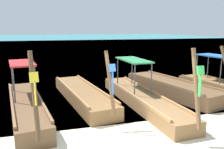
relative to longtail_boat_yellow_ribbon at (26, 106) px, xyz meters
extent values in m
plane|color=beige|center=(3.43, -2.95, -0.36)|extent=(120.00, 120.00, 0.00)
plane|color=teal|center=(3.43, 58.23, -0.36)|extent=(120.00, 120.00, 0.00)
cube|color=brown|center=(0.00, 0.01, -0.07)|extent=(1.98, 6.00, 0.59)
cube|color=brown|center=(-0.49, -0.07, 0.28)|extent=(0.94, 5.38, 0.10)
cube|color=brown|center=(0.49, 0.09, 0.28)|extent=(0.94, 5.38, 0.10)
cylinder|color=brown|center=(0.50, -3.15, 1.28)|extent=(0.26, 0.91, 2.14)
cube|color=yellow|center=(0.53, -3.33, 1.76)|extent=(0.22, 0.17, 0.25)
cube|color=yellow|center=(0.54, -3.35, 1.36)|extent=(0.04, 0.08, 0.56)
cylinder|color=#4C4C51|center=(-0.35, -0.20, 0.87)|extent=(0.06, 0.06, 1.29)
cylinder|color=#4C4C51|center=(0.39, -0.08, 0.87)|extent=(0.06, 0.06, 1.29)
cylinder|color=#4C4C51|center=(-0.63, 1.55, 0.87)|extent=(0.06, 0.06, 1.29)
cylinder|color=#4C4C51|center=(0.11, 1.67, 0.87)|extent=(0.06, 0.06, 1.29)
cube|color=#AD2323|center=(-0.12, 0.74, 1.55)|extent=(1.21, 2.09, 0.06)
cube|color=brown|center=(2.31, 1.24, -0.09)|extent=(2.11, 6.06, 0.53)
cube|color=#996C3F|center=(1.74, 1.15, 0.22)|extent=(0.89, 5.42, 0.10)
cube|color=#996C3F|center=(2.88, 1.32, 0.22)|extent=(0.89, 5.42, 0.10)
cylinder|color=brown|center=(2.78, -1.89, 1.17)|extent=(0.24, 0.80, 2.03)
cube|color=blue|center=(2.80, -2.05, 1.67)|extent=(0.22, 0.16, 0.25)
cube|color=blue|center=(2.81, -2.07, 1.19)|extent=(0.04, 0.08, 0.73)
cube|color=brown|center=(4.64, -0.05, -0.11)|extent=(1.46, 6.84, 0.50)
cube|color=#9F7246|center=(4.13, -0.08, 0.19)|extent=(0.42, 6.25, 0.10)
cube|color=#9F7246|center=(5.15, -0.02, 0.19)|extent=(0.42, 6.25, 0.10)
cylinder|color=brown|center=(4.83, -3.54, 1.24)|extent=(0.15, 0.61, 2.24)
cube|color=green|center=(4.84, -3.66, 1.78)|extent=(0.21, 0.12, 0.25)
cube|color=green|center=(4.84, -3.68, 1.35)|extent=(0.03, 0.08, 0.61)
cylinder|color=#4C4C51|center=(4.27, -0.24, 0.80)|extent=(0.05, 0.05, 1.32)
cylinder|color=#4C4C51|center=(5.03, -0.20, 0.80)|extent=(0.05, 0.05, 1.32)
cylinder|color=#4C4C51|center=(4.16, 1.79, 0.80)|extent=(0.05, 0.05, 1.32)
cylinder|color=#4C4C51|center=(4.92, 1.83, 0.80)|extent=(0.05, 0.05, 1.32)
cube|color=#2D844C|center=(4.59, 0.80, 1.49)|extent=(1.05, 2.29, 0.06)
cube|color=brown|center=(6.70, 1.12, -0.04)|extent=(2.61, 5.76, 0.64)
cube|color=brown|center=(6.09, 0.97, 0.33)|extent=(1.28, 5.03, 0.10)
cube|color=brown|center=(7.31, 1.26, 0.33)|extent=(1.28, 5.03, 0.10)
cube|color=brown|center=(9.38, 0.58, -0.12)|extent=(2.05, 5.33, 0.48)
cube|color=#996C3F|center=(8.83, 0.49, 0.17)|extent=(0.89, 4.73, 0.10)
cylinder|color=#4C4C51|center=(8.99, 0.39, 0.79)|extent=(0.06, 0.06, 1.35)
cylinder|color=#4C4C51|center=(8.73, 1.92, 0.79)|extent=(0.06, 0.06, 1.35)
cylinder|color=#4C4C51|center=(9.55, 2.07, 0.79)|extent=(0.06, 0.06, 1.35)
cube|color=#235BA3|center=(9.27, 1.23, 1.49)|extent=(1.29, 1.91, 0.06)
camera|label=1|loc=(0.86, -9.01, 2.89)|focal=37.58mm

